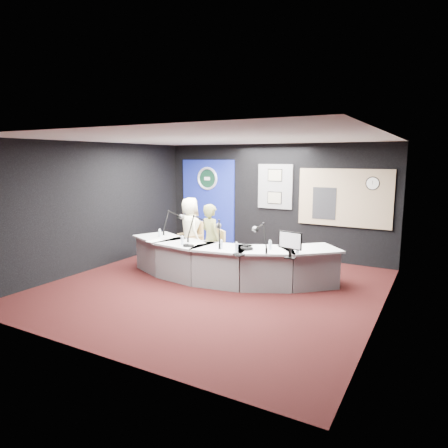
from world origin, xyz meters
The scene contains 33 objects.
ground centered at (0.00, 0.00, 0.00)m, with size 6.00×6.00×0.00m, color black.
ceiling centered at (0.00, 0.00, 2.80)m, with size 6.00×6.00×0.02m, color silver.
wall_back centered at (0.00, 3.00, 1.40)m, with size 6.00×0.02×2.80m, color black.
wall_front centered at (0.00, -3.00, 1.40)m, with size 6.00×0.02×2.80m, color black.
wall_left centered at (-3.00, 0.00, 1.40)m, with size 0.02×6.00×2.80m, color black.
wall_right centered at (3.00, 0.00, 1.40)m, with size 0.02×6.00×2.80m, color black.
broadcast_desk centered at (-0.05, 0.55, 0.38)m, with size 4.50×1.90×0.75m, color #B4B7B9, non-canonical shape.
backdrop_panel centered at (-1.90, 2.97, 1.25)m, with size 1.60×0.05×2.30m, color navy.
agency_seal centered at (-1.90, 2.93, 1.90)m, with size 0.63×0.63×0.07m, color silver.
seal_center centered at (-1.90, 2.94, 1.90)m, with size 0.48×0.48×0.01m, color black.
pinboard centered at (0.05, 2.97, 1.75)m, with size 0.90×0.04×1.10m, color slate.
framed_photo_upper centered at (0.05, 2.94, 2.03)m, with size 0.34×0.02×0.27m, color gray.
framed_photo_lower centered at (0.05, 2.94, 1.47)m, with size 0.34×0.02×0.27m, color gray.
booth_window_frame centered at (1.75, 2.97, 1.55)m, with size 2.12×0.06×1.32m, color #9D8262.
booth_glow centered at (1.75, 2.96, 1.55)m, with size 2.00×0.02×1.20m, color #FFDFA1.
equipment_rack centered at (1.30, 2.94, 1.40)m, with size 0.55×0.02×0.75m, color black.
wall_clock centered at (2.35, 2.94, 1.90)m, with size 0.28×0.28×0.01m, color white.
armchair_left centered at (-1.51, 1.49, 0.47)m, with size 0.53×0.53×0.94m, color tan, non-canonical shape.
armchair_right centered at (-0.47, 0.71, 0.45)m, with size 0.50×0.50×0.89m, color tan, non-canonical shape.
draped_jacket centered at (-1.65, 1.71, 0.62)m, with size 0.50×0.10×0.70m, color #6B665B.
person_man centered at (-1.51, 1.49, 0.76)m, with size 0.75×0.49×1.53m, color #FFF7CB.
person_woman centered at (-0.47, 0.71, 0.76)m, with size 0.55×0.36×1.51m, color olive.
computer_monitor centered at (1.52, 0.04, 1.07)m, with size 0.44×0.03×0.30m, color black.
desk_phone centered at (0.58, 0.28, 0.78)m, with size 0.20×0.16×0.05m, color black.
headphones_near centered at (0.66, -0.20, 0.77)m, with size 0.21×0.21×0.03m, color black.
headphones_far centered at (-0.55, -0.01, 0.77)m, with size 0.23×0.23×0.04m, color black.
paper_stack centered at (-1.45, 0.05, 0.75)m, with size 0.21×0.30×0.00m, color white.
notepad centered at (-0.54, 0.31, 0.75)m, with size 0.21×0.29×0.00m, color white.
boom_mic_a centered at (-1.64, 0.97, 1.05)m, with size 0.18×0.74×0.60m, color black, non-canonical shape.
boom_mic_b centered at (-0.71, 0.60, 1.05)m, with size 0.23×0.73×0.60m, color black, non-canonical shape.
boom_mic_c centered at (-0.05, 0.33, 1.05)m, with size 0.44×0.65×0.60m, color black, non-canonical shape.
boom_mic_d centered at (0.81, 0.38, 1.05)m, with size 0.55×0.56×0.60m, color black, non-canonical shape.
water_bottles centered at (-0.05, 0.28, 0.84)m, with size 3.18×0.53×0.18m, color silver, non-canonical shape.
Camera 1 is at (3.76, -6.33, 2.46)m, focal length 32.00 mm.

